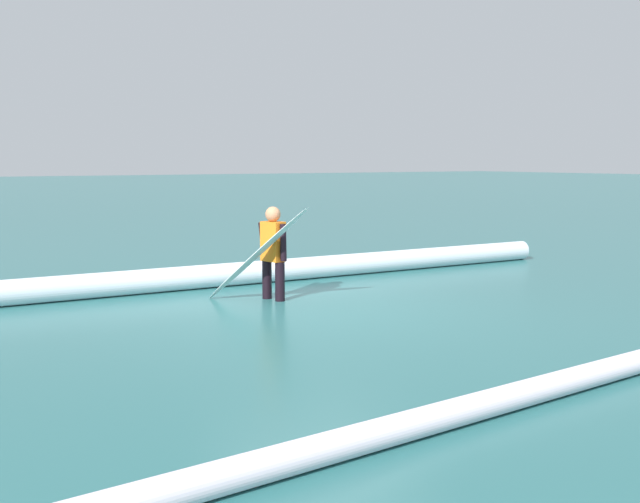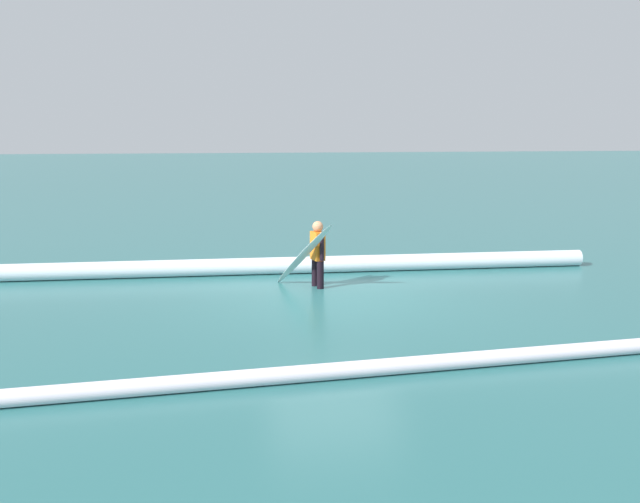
% 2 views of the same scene
% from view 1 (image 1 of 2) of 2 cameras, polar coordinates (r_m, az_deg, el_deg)
% --- Properties ---
extents(ground_plane, '(170.06, 170.06, 0.00)m').
position_cam_1_polar(ground_plane, '(10.27, -0.07, -4.40)').
color(ground_plane, '#2A6768').
extents(surfer, '(0.27, 0.57, 1.35)m').
position_cam_1_polar(surfer, '(10.92, -3.53, 0.22)').
color(surfer, black).
rests_on(surfer, ground_plane).
extents(surfboard, '(1.14, 1.51, 1.40)m').
position_cam_1_polar(surfboard, '(10.73, -4.73, -0.22)').
color(surfboard, white).
rests_on(surfboard, ground_plane).
extents(wave_crest_foreground, '(17.80, 0.93, 0.37)m').
position_cam_1_polar(wave_crest_foreground, '(11.51, -18.06, -2.58)').
color(wave_crest_foreground, white).
rests_on(wave_crest_foreground, ground_plane).
extents(wave_crest_midground, '(23.83, 1.84, 0.22)m').
position_cam_1_polar(wave_crest_midground, '(5.71, 7.29, -12.66)').
color(wave_crest_midground, white).
rests_on(wave_crest_midground, ground_plane).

